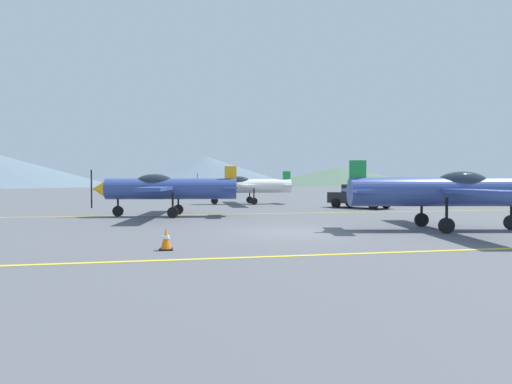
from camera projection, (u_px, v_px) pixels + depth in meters
The scene contains 10 objects.
ground_plane at pixel (293, 232), 15.20m from camera, with size 400.00×400.00×0.00m, color #54565B.
apron_line_near at pixel (343, 254), 10.63m from camera, with size 80.00×0.16×0.01m, color yellow.
apron_line_far at pixel (252, 214), 23.61m from camera, with size 80.00×0.16×0.01m, color yellow.
airplane_near at pixel (446, 191), 15.93m from camera, with size 7.74×8.86×2.65m.
airplane_mid at pixel (166, 188), 22.04m from camera, with size 7.73×8.87×2.65m.
airplane_far at pixel (246, 186), 33.68m from camera, with size 7.64×8.81×2.65m.
car_sedan at pixel (361, 196), 28.70m from camera, with size 3.96×4.55×1.62m.
traffic_cone_front at pixel (166, 239), 11.31m from camera, with size 0.36×0.36×0.59m.
hill_centerleft at pixel (206, 171), 172.30m from camera, with size 74.00×74.00×11.92m, color slate.
hill_centerright at pixel (339, 176), 179.60m from camera, with size 74.47×74.47×7.64m, color #4C6651.
Camera 1 is at (-4.13, -14.64, 1.87)m, focal length 29.37 mm.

